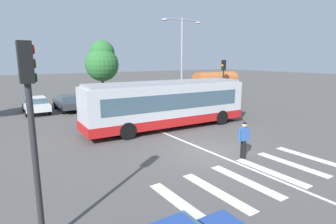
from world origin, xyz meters
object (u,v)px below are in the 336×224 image
twin_arm_street_lamp (182,53)px  parked_car_black (99,99)px  traffic_light_far_corner (223,76)px  bus_stop_shelter (216,80)px  parked_car_charcoal (69,102)px  parked_car_red (126,97)px  city_transit_bus (167,104)px  background_tree_right (102,61)px  parked_car_white (36,104)px  traffic_light_near_corner (31,115)px  pedestrian_crossing_street (244,138)px

twin_arm_street_lamp → parked_car_black: bearing=143.1°
traffic_light_far_corner → bus_stop_shelter: traffic_light_far_corner is taller
parked_car_charcoal → parked_car_red: bearing=1.3°
city_transit_bus → background_tree_right: size_ratio=1.68×
parked_car_white → traffic_light_near_corner: traffic_light_near_corner is taller
traffic_light_far_corner → twin_arm_street_lamp: 4.29m
parked_car_charcoal → twin_arm_street_lamp: twin_arm_street_lamp is taller
parked_car_red → traffic_light_far_corner: traffic_light_far_corner is taller
pedestrian_crossing_street → parked_car_red: (1.93, 16.71, -0.20)m
twin_arm_street_lamp → background_tree_right: 11.74m
parked_car_white → background_tree_right: background_tree_right is taller
parked_car_black → background_tree_right: (2.87, 6.52, 3.47)m
parked_car_charcoal → traffic_light_far_corner: traffic_light_far_corner is taller
traffic_light_far_corner → background_tree_right: (-6.42, 13.45, 1.26)m
parked_car_white → twin_arm_street_lamp: (11.68, -4.89, 4.23)m
bus_stop_shelter → parked_car_red: bearing=144.9°
pedestrian_crossing_street → traffic_light_far_corner: 13.13m
parked_car_charcoal → parked_car_red: size_ratio=0.99×
twin_arm_street_lamp → traffic_light_far_corner: bearing=-36.3°
pedestrian_crossing_street → parked_car_black: size_ratio=0.38×
parked_car_charcoal → background_tree_right: (5.71, 6.71, 3.47)m
parked_car_red → parked_car_white: bearing=178.2°
pedestrian_crossing_street → parked_car_red: bearing=83.4°
parked_car_red → traffic_light_far_corner: bearing=-46.4°
city_transit_bus → bus_stop_shelter: size_ratio=2.33×
parked_car_white → parked_car_red: size_ratio=1.00×
traffic_light_near_corner → background_tree_right: (10.74, 24.61, 0.98)m
traffic_light_near_corner → traffic_light_far_corner: 20.48m
parked_car_white → traffic_light_near_corner: (-2.44, -18.29, 2.49)m
parked_car_red → background_tree_right: 7.44m
traffic_light_near_corner → background_tree_right: bearing=66.4°
parked_car_charcoal → twin_arm_street_lamp: size_ratio=0.56×
city_transit_bus → bus_stop_shelter: 10.34m
bus_stop_shelter → background_tree_right: background_tree_right is taller
parked_car_charcoal → bus_stop_shelter: bus_stop_shelter is taller
parked_car_red → background_tree_right: (0.11, 6.58, 3.47)m
twin_arm_street_lamp → background_tree_right: bearing=106.8°
parked_car_white → background_tree_right: bearing=37.3°
parked_car_white → traffic_light_near_corner: 18.61m
traffic_light_far_corner → pedestrian_crossing_street: bearing=-130.7°
city_transit_bus → parked_car_charcoal: bearing=111.2°
parked_car_red → parked_car_black: bearing=178.8°
background_tree_right → bus_stop_shelter: bearing=-58.5°
parked_car_white → parked_car_black: size_ratio=1.00×
parked_car_black → parked_car_white: bearing=177.9°
parked_car_red → twin_arm_street_lamp: twin_arm_street_lamp is taller
parked_car_black → traffic_light_near_corner: (-7.88, -18.09, 2.49)m
city_transit_bus → traffic_light_far_corner: 8.99m
parked_car_charcoal → twin_arm_street_lamp: bearing=-26.4°
background_tree_right → traffic_light_near_corner: bearing=-113.6°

